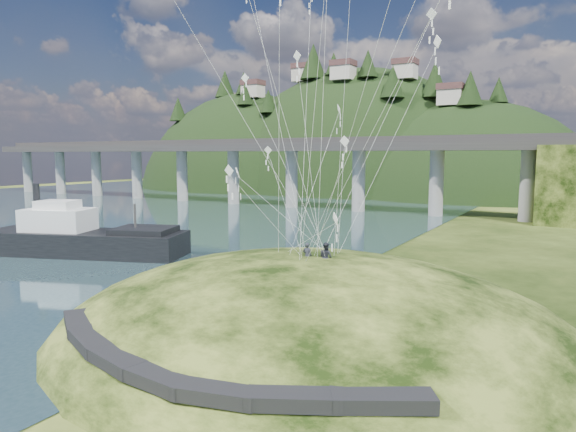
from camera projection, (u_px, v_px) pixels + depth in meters
The scene contains 10 objects.
ground at pixel (195, 322), 35.45m from camera, with size 320.00×320.00×0.00m, color black.
water at pixel (4, 215), 96.96m from camera, with size 240.00×240.00×0.00m, color #2D4B54.
grass_hill at pixel (310, 355), 33.38m from camera, with size 36.00×32.00×13.00m.
footpath at pixel (180, 365), 23.11m from camera, with size 22.29×5.84×0.83m.
bridge at pixel (315, 163), 107.66m from camera, with size 160.00×11.00×15.00m.
far_ridge at pixel (341, 214), 163.02m from camera, with size 153.00×70.00×94.50m.
work_barge at pixel (81, 237), 58.89m from camera, with size 24.06×13.81×8.15m.
wooden_dock at pixel (183, 291), 41.94m from camera, with size 12.52×3.25×0.88m.
kite_flyers at pixel (321, 242), 32.75m from camera, with size 2.11×1.02×1.91m.
kite_swarm at pixel (314, 32), 32.91m from camera, with size 20.15×17.26×20.78m.
Camera 1 is at (22.74, -26.49, 11.53)m, focal length 32.00 mm.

